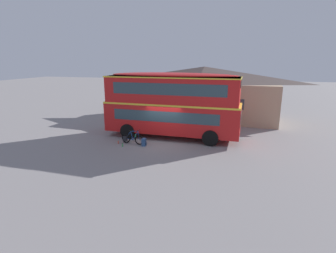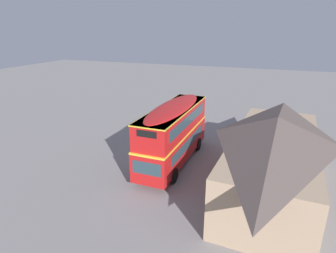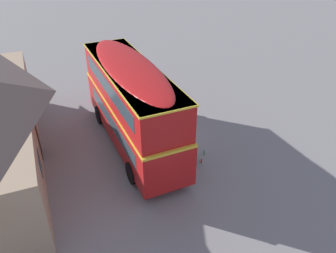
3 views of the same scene
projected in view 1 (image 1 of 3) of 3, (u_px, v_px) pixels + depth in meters
The scene contains 7 objects.
ground_plane at pixel (164, 142), 18.77m from camera, with size 120.00×120.00×0.00m, color gray.
double_decker_bus at pixel (172, 103), 19.15m from camera, with size 9.89×2.81×4.79m.
touring_bicycle at pixel (132, 139), 18.20m from camera, with size 1.71×0.46×1.02m.
backpack_on_ground at pixel (144, 142), 17.76m from camera, with size 0.33×0.32×0.57m.
water_bottle_red_squeeze at pixel (118, 142), 18.26m from camera, with size 0.08×0.08×0.24m.
water_bottle_green_metal at pixel (123, 145), 17.64m from camera, with size 0.07×0.07×0.25m.
pub_building at pixel (204, 92), 25.82m from camera, with size 14.55×6.38×5.03m.
Camera 1 is at (5.12, -17.17, 5.68)m, focal length 28.14 mm.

